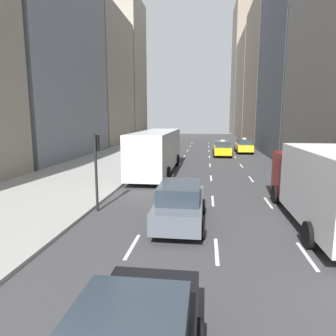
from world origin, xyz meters
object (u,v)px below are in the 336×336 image
at_px(taxi_second, 244,146).
at_px(sedan_silver_behind, 180,203).
at_px(box_truck, 324,185).
at_px(taxi_lead, 222,148).
at_px(traffic_light_pole, 96,159).
at_px(city_bus, 157,150).

height_order(taxi_second, sedan_silver_behind, taxi_second).
height_order(sedan_silver_behind, box_truck, box_truck).
bearing_deg(taxi_lead, traffic_light_pole, -107.90).
xyz_separation_m(city_bus, box_truck, (8.41, -11.00, -0.08)).
bearing_deg(sedan_silver_behind, taxi_lead, 82.83).
bearing_deg(traffic_light_pole, taxi_lead, 72.10).
distance_m(city_bus, traffic_light_pole, 10.19).
distance_m(city_bus, box_truck, 13.85).
xyz_separation_m(taxi_second, city_bus, (-8.41, -14.39, 0.91)).
bearing_deg(sedan_silver_behind, taxi_second, 77.78).
bearing_deg(taxi_second, traffic_light_pole, -111.30).
distance_m(taxi_lead, traffic_light_pole, 22.01).
relative_size(taxi_lead, city_bus, 0.38).
bearing_deg(traffic_light_pole, sedan_silver_behind, -19.11).
distance_m(taxi_second, city_bus, 16.69).
relative_size(box_truck, traffic_light_pole, 2.33).
height_order(taxi_second, traffic_light_pole, traffic_light_pole).
xyz_separation_m(taxi_lead, taxi_second, (2.80, 3.60, 0.00)).
relative_size(sedan_silver_behind, traffic_light_pole, 1.30).
bearing_deg(taxi_second, sedan_silver_behind, -102.22).
distance_m(taxi_lead, sedan_silver_behind, 22.44).
height_order(taxi_lead, sedan_silver_behind, taxi_lead).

